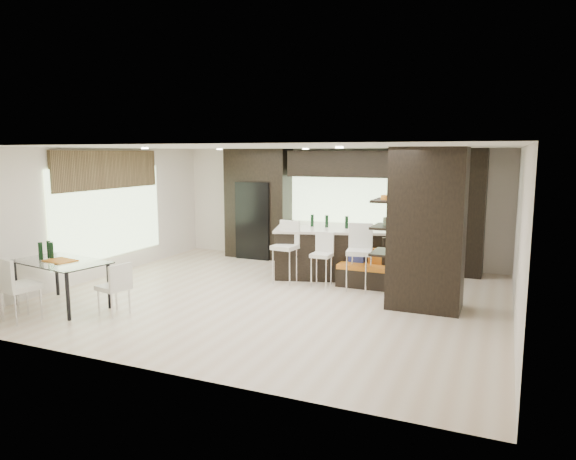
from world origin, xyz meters
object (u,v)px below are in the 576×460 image
at_px(kitchen_island, 335,253).
at_px(stool_left, 285,258).
at_px(stool_right, 359,264).
at_px(stool_mid, 321,265).
at_px(floor_vase, 406,266).
at_px(chair_far, 1,292).
at_px(chair_end, 114,291).
at_px(chair_near, 21,291).
at_px(dining_table, 62,284).
at_px(bench, 367,276).

distance_m(kitchen_island, stool_left, 1.15).
bearing_deg(stool_right, stool_mid, 167.71).
height_order(floor_vase, chair_far, floor_vase).
distance_m(stool_mid, chair_end, 3.91).
relative_size(floor_vase, chair_end, 1.40).
xyz_separation_m(floor_vase, chair_end, (-4.13, -2.99, -0.16)).
relative_size(kitchen_island, chair_end, 3.14).
bearing_deg(floor_vase, stool_left, 179.93).
distance_m(chair_near, chair_far, 0.52).
relative_size(stool_mid, dining_table, 0.52).
height_order(chair_near, chair_end, chair_near).
height_order(floor_vase, dining_table, floor_vase).
xyz_separation_m(stool_right, bench, (0.08, 0.31, -0.29)).
bearing_deg(chair_end, stool_left, -18.32).
bearing_deg(bench, kitchen_island, 147.39).
relative_size(bench, chair_far, 1.49).
bearing_deg(stool_left, chair_far, -125.23).
bearing_deg(chair_end, chair_far, 126.22).
relative_size(stool_mid, chair_far, 1.10).
distance_m(chair_far, chair_end, 1.80).
bearing_deg(bench, stool_mid, -161.86).
height_order(bench, chair_end, chair_end).
relative_size(kitchen_island, stool_mid, 2.92).
height_order(bench, dining_table, dining_table).
relative_size(dining_table, chair_far, 2.12).
bearing_deg(bench, floor_vase, -20.59).
distance_m(kitchen_island, floor_vase, 1.86).
relative_size(floor_vase, chair_near, 1.18).
xyz_separation_m(stool_left, chair_near, (-2.83, -3.79, -0.03)).
relative_size(dining_table, chair_near, 1.74).
bearing_deg(stool_mid, dining_table, -138.95).
height_order(chair_near, chair_far, chair_near).
relative_size(floor_vase, dining_table, 0.68).
bearing_deg(chair_near, floor_vase, 46.75).
distance_m(stool_right, floor_vase, 0.88).
height_order(bench, floor_vase, floor_vase).
xyz_separation_m(kitchen_island, stool_mid, (0.00, -0.83, -0.09)).
bearing_deg(floor_vase, chair_near, -144.16).
relative_size(chair_near, chair_end, 1.19).
bearing_deg(stool_mid, stool_right, -1.91).
bearing_deg(chair_far, chair_end, 21.41).
bearing_deg(chair_far, chair_near, -8.46).
xyz_separation_m(bench, dining_table, (-4.45, -3.30, 0.17)).
xyz_separation_m(stool_right, dining_table, (-4.36, -2.99, -0.12)).
bearing_deg(stool_right, bench, 65.26).
bearing_deg(kitchen_island, floor_vase, -43.98).
bearing_deg(stool_left, floor_vase, 6.47).
height_order(stool_mid, chair_near, chair_near).
xyz_separation_m(kitchen_island, stool_left, (-0.77, -0.86, -0.02)).
distance_m(stool_left, chair_near, 4.73).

